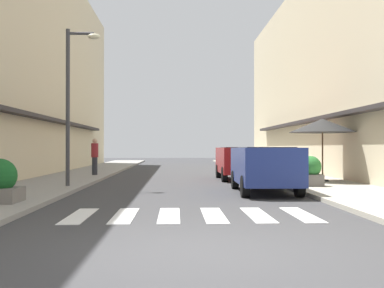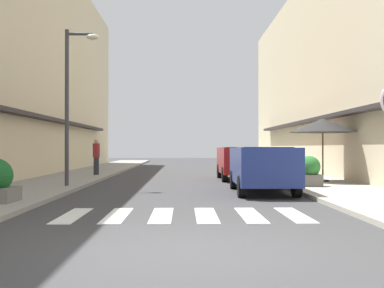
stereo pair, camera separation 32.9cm
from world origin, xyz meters
The scene contains 12 objects.
ground_plane centered at (0.00, 14.73, 0.00)m, with size 81.02×81.02×0.00m, color #38383A.
sidewalk_left centered at (-5.09, 14.73, 0.06)m, with size 3.07×51.56×0.12m, color gray.
sidewalk_right centered at (5.09, 14.73, 0.06)m, with size 3.07×51.56×0.12m, color #ADA899.
building_row_right centered at (9.12, 15.57, 5.43)m, with size 5.50×35.15×10.87m.
crosswalk centered at (0.00, 3.34, 0.01)m, with size 5.20×2.20×0.01m.
parked_car_near centered at (2.51, 8.00, 0.92)m, with size 1.90×4.14×1.47m.
parked_car_mid centered at (2.51, 13.78, 0.92)m, with size 1.81×3.90×1.47m.
street_lamp centered at (-3.91, 9.47, 3.45)m, with size 1.19×0.28×5.47m.
cafe_umbrella centered at (5.49, 11.29, 2.31)m, with size 2.64×2.64×2.48m.
planter_corner centered at (-4.64, 4.84, 0.60)m, with size 0.96×0.96×1.07m.
planter_midblock centered at (4.35, 9.15, 0.63)m, with size 0.75×0.75×1.04m.
pedestrian_walking_near centered at (-4.27, 15.65, 1.06)m, with size 0.34×0.34×1.77m.
Camera 1 is at (-0.34, -6.22, 1.46)m, focal length 41.83 mm.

